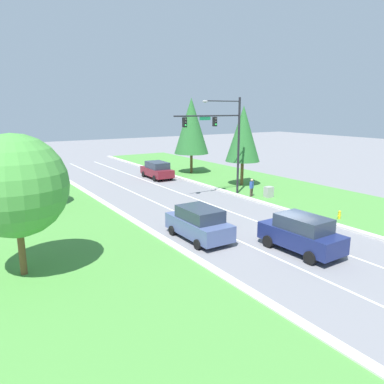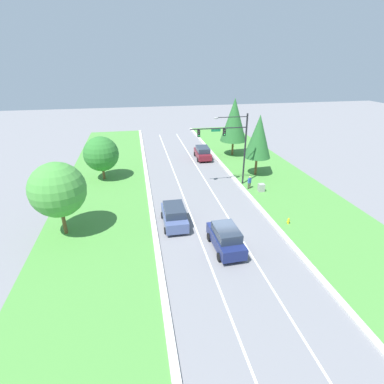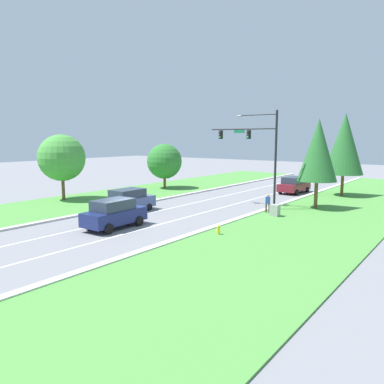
{
  "view_description": "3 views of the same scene",
  "coord_description": "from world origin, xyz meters",
  "px_view_note": "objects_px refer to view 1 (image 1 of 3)",
  "views": [
    {
      "loc": [
        -15.65,
        -14.5,
        7.81
      ],
      "look_at": [
        -0.2,
        9.9,
        1.35
      ],
      "focal_mm": 35.0,
      "sensor_mm": 36.0,
      "label": 1
    },
    {
      "loc": [
        -6.71,
        -21.13,
        14.61
      ],
      "look_at": [
        -1.18,
        7.72,
        1.4
      ],
      "focal_mm": 28.0,
      "sensor_mm": 36.0,
      "label": 2
    },
    {
      "loc": [
        20.15,
        -18.62,
        6.36
      ],
      "look_at": [
        0.33,
        7.53,
        1.64
      ],
      "focal_mm": 35.0,
      "sensor_mm": 36.0,
      "label": 3
    }
  ],
  "objects_px": {
    "utility_cabinet": "(269,192)",
    "traffic_signal_mast": "(223,132)",
    "oak_near_left_tree": "(26,165)",
    "oak_far_left_tree": "(15,186)",
    "fire_hydrant": "(339,215)",
    "slate_blue_suv": "(199,223)",
    "navy_suv": "(301,234)",
    "pedestrian": "(252,187)",
    "conifer_near_right_tree": "(243,134)",
    "burgundy_suv": "(157,170)",
    "conifer_far_right_tree": "(191,126)"
  },
  "relations": [
    {
      "from": "utility_cabinet",
      "to": "traffic_signal_mast",
      "type": "bearing_deg",
      "value": 139.05
    },
    {
      "from": "oak_near_left_tree",
      "to": "oak_far_left_tree",
      "type": "distance_m",
      "value": 13.35
    },
    {
      "from": "utility_cabinet",
      "to": "fire_hydrant",
      "type": "relative_size",
      "value": 1.46
    },
    {
      "from": "slate_blue_suv",
      "to": "navy_suv",
      "type": "bearing_deg",
      "value": -52.87
    },
    {
      "from": "navy_suv",
      "to": "pedestrian",
      "type": "height_order",
      "value": "navy_suv"
    },
    {
      "from": "conifer_near_right_tree",
      "to": "oak_far_left_tree",
      "type": "xyz_separation_m",
      "value": [
        -22.48,
        -10.9,
        -0.94
      ]
    },
    {
      "from": "burgundy_suv",
      "to": "utility_cabinet",
      "type": "bearing_deg",
      "value": -71.64
    },
    {
      "from": "slate_blue_suv",
      "to": "traffic_signal_mast",
      "type": "bearing_deg",
      "value": 46.28
    },
    {
      "from": "slate_blue_suv",
      "to": "conifer_far_right_tree",
      "type": "height_order",
      "value": "conifer_far_right_tree"
    },
    {
      "from": "slate_blue_suv",
      "to": "burgundy_suv",
      "type": "bearing_deg",
      "value": 69.87
    },
    {
      "from": "burgundy_suv",
      "to": "traffic_signal_mast",
      "type": "bearing_deg",
      "value": -83.36
    },
    {
      "from": "utility_cabinet",
      "to": "oak_far_left_tree",
      "type": "distance_m",
      "value": 22.07
    },
    {
      "from": "utility_cabinet",
      "to": "conifer_near_right_tree",
      "type": "bearing_deg",
      "value": 75.12
    },
    {
      "from": "conifer_far_right_tree",
      "to": "oak_far_left_tree",
      "type": "xyz_separation_m",
      "value": [
        -22.2,
        -20.19,
        -1.38
      ]
    },
    {
      "from": "navy_suv",
      "to": "oak_near_left_tree",
      "type": "bearing_deg",
      "value": 119.63
    },
    {
      "from": "pedestrian",
      "to": "fire_hydrant",
      "type": "height_order",
      "value": "pedestrian"
    },
    {
      "from": "utility_cabinet",
      "to": "oak_near_left_tree",
      "type": "distance_m",
      "value": 20.36
    },
    {
      "from": "utility_cabinet",
      "to": "pedestrian",
      "type": "distance_m",
      "value": 1.57
    },
    {
      "from": "traffic_signal_mast",
      "to": "oak_far_left_tree",
      "type": "relative_size",
      "value": 1.3
    },
    {
      "from": "traffic_signal_mast",
      "to": "conifer_near_right_tree",
      "type": "relative_size",
      "value": 1.08
    },
    {
      "from": "pedestrian",
      "to": "oak_near_left_tree",
      "type": "xyz_separation_m",
      "value": [
        -17.51,
        6.64,
        2.53
      ]
    },
    {
      "from": "burgundy_suv",
      "to": "utility_cabinet",
      "type": "height_order",
      "value": "burgundy_suv"
    },
    {
      "from": "oak_near_left_tree",
      "to": "conifer_far_right_tree",
      "type": "xyz_separation_m",
      "value": [
        19.8,
        7.09,
        2.28
      ]
    },
    {
      "from": "fire_hydrant",
      "to": "conifer_near_right_tree",
      "type": "bearing_deg",
      "value": 81.72
    },
    {
      "from": "slate_blue_suv",
      "to": "fire_hydrant",
      "type": "distance_m",
      "value": 10.9
    },
    {
      "from": "traffic_signal_mast",
      "to": "conifer_far_right_tree",
      "type": "xyz_separation_m",
      "value": [
        4.32,
        12.01,
        0.0
      ]
    },
    {
      "from": "slate_blue_suv",
      "to": "pedestrian",
      "type": "xyz_separation_m",
      "value": [
        10.02,
        6.65,
        -0.07
      ]
    },
    {
      "from": "utility_cabinet",
      "to": "burgundy_suv",
      "type": "bearing_deg",
      "value": 106.11
    },
    {
      "from": "conifer_near_right_tree",
      "to": "oak_near_left_tree",
      "type": "height_order",
      "value": "conifer_near_right_tree"
    },
    {
      "from": "fire_hydrant",
      "to": "oak_far_left_tree",
      "type": "relative_size",
      "value": 0.1
    },
    {
      "from": "fire_hydrant",
      "to": "conifer_far_right_tree",
      "type": "height_order",
      "value": "conifer_far_right_tree"
    },
    {
      "from": "burgundy_suv",
      "to": "navy_suv",
      "type": "height_order",
      "value": "navy_suv"
    },
    {
      "from": "pedestrian",
      "to": "conifer_far_right_tree",
      "type": "bearing_deg",
      "value": -119.47
    },
    {
      "from": "burgundy_suv",
      "to": "oak_far_left_tree",
      "type": "relative_size",
      "value": 0.74
    },
    {
      "from": "navy_suv",
      "to": "conifer_far_right_tree",
      "type": "height_order",
      "value": "conifer_far_right_tree"
    },
    {
      "from": "fire_hydrant",
      "to": "conifer_near_right_tree",
      "type": "relative_size",
      "value": 0.09
    },
    {
      "from": "traffic_signal_mast",
      "to": "oak_far_left_tree",
      "type": "distance_m",
      "value": 19.71
    },
    {
      "from": "conifer_far_right_tree",
      "to": "fire_hydrant",
      "type": "bearing_deg",
      "value": -94.15
    },
    {
      "from": "burgundy_suv",
      "to": "oak_far_left_tree",
      "type": "height_order",
      "value": "oak_far_left_tree"
    },
    {
      "from": "burgundy_suv",
      "to": "pedestrian",
      "type": "distance_m",
      "value": 13.18
    },
    {
      "from": "oak_near_left_tree",
      "to": "conifer_near_right_tree",
      "type": "bearing_deg",
      "value": -6.25
    },
    {
      "from": "fire_hydrant",
      "to": "oak_far_left_tree",
      "type": "distance_m",
      "value": 21.08
    },
    {
      "from": "slate_blue_suv",
      "to": "conifer_near_right_tree",
      "type": "xyz_separation_m",
      "value": [
        12.6,
        11.09,
        4.31
      ]
    },
    {
      "from": "oak_near_left_tree",
      "to": "conifer_far_right_tree",
      "type": "bearing_deg",
      "value": 19.69
    },
    {
      "from": "burgundy_suv",
      "to": "oak_near_left_tree",
      "type": "height_order",
      "value": "oak_near_left_tree"
    },
    {
      "from": "burgundy_suv",
      "to": "pedestrian",
      "type": "relative_size",
      "value": 2.97
    },
    {
      "from": "burgundy_suv",
      "to": "conifer_far_right_tree",
      "type": "height_order",
      "value": "conifer_far_right_tree"
    },
    {
      "from": "navy_suv",
      "to": "pedestrian",
      "type": "distance_m",
      "value": 13.1
    },
    {
      "from": "slate_blue_suv",
      "to": "conifer_far_right_tree",
      "type": "bearing_deg",
      "value": 58.83
    },
    {
      "from": "pedestrian",
      "to": "fire_hydrant",
      "type": "distance_m",
      "value": 8.74
    }
  ]
}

